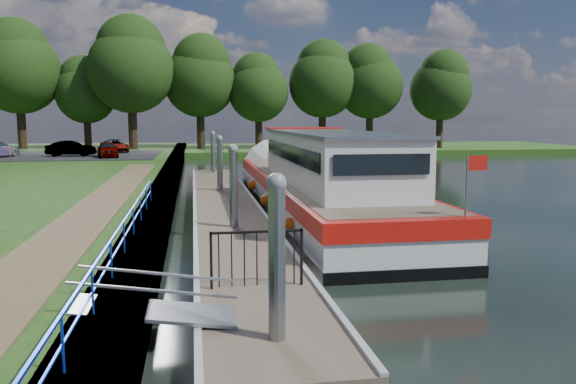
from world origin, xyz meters
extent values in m
plane|color=black|center=(0.00, 0.00, 0.00)|extent=(160.00, 160.00, 0.00)
cube|color=#473D2D|center=(-2.55, 15.00, 0.39)|extent=(1.10, 90.00, 0.78)
cube|color=#214614|center=(12.00, 52.00, 0.30)|extent=(60.00, 18.00, 0.60)
cube|color=brown|center=(-4.40, 8.00, 0.80)|extent=(1.60, 40.00, 0.05)
cube|color=black|center=(-11.00, 38.00, 0.81)|extent=(14.00, 12.00, 0.06)
cube|color=#0C2DBF|center=(-2.75, 3.00, 1.48)|extent=(0.04, 18.00, 0.04)
cube|color=#0C2DBF|center=(-2.75, 3.00, 1.12)|extent=(0.03, 18.00, 0.03)
cylinder|color=#0C2DBF|center=(-2.75, -2.00, 1.14)|extent=(0.04, 0.04, 0.72)
cylinder|color=#0C2DBF|center=(-2.75, 0.00, 1.14)|extent=(0.04, 0.04, 0.72)
cylinder|color=#0C2DBF|center=(-2.75, 2.00, 1.14)|extent=(0.04, 0.04, 0.72)
cylinder|color=#0C2DBF|center=(-2.75, 4.00, 1.14)|extent=(0.04, 0.04, 0.72)
cylinder|color=#0C2DBF|center=(-2.75, 6.00, 1.14)|extent=(0.04, 0.04, 0.72)
cylinder|color=#0C2DBF|center=(-2.75, 8.00, 1.14)|extent=(0.04, 0.04, 0.72)
cylinder|color=#0C2DBF|center=(-2.75, 10.00, 1.14)|extent=(0.04, 0.04, 0.72)
cylinder|color=#0C2DBF|center=(-2.75, 12.00, 1.14)|extent=(0.04, 0.04, 0.72)
cube|color=brown|center=(0.00, 13.00, 0.28)|extent=(2.50, 30.00, 0.24)
cube|color=#9EA0A3|center=(0.00, 1.00, 0.05)|extent=(2.30, 5.00, 0.30)
cube|color=#9EA0A3|center=(0.00, 9.00, 0.05)|extent=(2.30, 5.00, 0.30)
cube|color=#9EA0A3|center=(0.00, 17.00, 0.05)|extent=(2.30, 5.00, 0.30)
cube|color=#9EA0A3|center=(0.00, 25.00, 0.05)|extent=(2.30, 5.00, 0.30)
cube|color=#9EA0A3|center=(1.19, 13.00, 0.43)|extent=(0.12, 30.00, 0.06)
cube|color=#9EA0A3|center=(-1.19, 13.00, 0.43)|extent=(0.12, 30.00, 0.06)
cylinder|color=gray|center=(0.00, -0.50, 1.10)|extent=(0.26, 0.26, 3.40)
sphere|color=gray|center=(0.00, -0.50, 2.80)|extent=(0.30, 0.30, 0.30)
cylinder|color=gray|center=(0.00, 8.50, 1.10)|extent=(0.26, 0.26, 3.40)
sphere|color=gray|center=(0.00, 8.50, 2.80)|extent=(0.30, 0.30, 0.30)
cylinder|color=gray|center=(0.00, 17.50, 1.10)|extent=(0.26, 0.26, 3.40)
sphere|color=gray|center=(0.00, 17.50, 2.80)|extent=(0.30, 0.30, 0.30)
cylinder|color=gray|center=(0.00, 26.50, 1.10)|extent=(0.26, 0.26, 3.40)
sphere|color=gray|center=(0.00, 26.50, 2.80)|extent=(0.30, 0.30, 0.30)
cube|color=#A5A8AD|center=(-1.85, 0.50, 0.60)|extent=(2.58, 1.00, 0.43)
cube|color=#A5A8AD|center=(-1.85, 0.02, 1.10)|extent=(2.58, 0.04, 0.41)
cube|color=#A5A8AD|center=(-1.85, 0.98, 1.10)|extent=(2.58, 0.04, 0.41)
cube|color=black|center=(-0.90, 2.20, 0.98)|extent=(0.05, 0.05, 1.15)
cube|color=black|center=(0.90, 2.20, 0.98)|extent=(0.05, 0.05, 1.15)
cube|color=black|center=(0.00, 2.20, 1.52)|extent=(1.85, 0.05, 0.05)
cube|color=black|center=(-0.75, 2.20, 0.98)|extent=(0.02, 0.02, 1.10)
cube|color=black|center=(-0.50, 2.20, 0.98)|extent=(0.02, 0.02, 1.10)
cube|color=black|center=(-0.25, 2.20, 0.98)|extent=(0.02, 0.02, 1.10)
cube|color=black|center=(0.00, 2.20, 0.98)|extent=(0.02, 0.02, 1.10)
cube|color=black|center=(0.25, 2.20, 0.98)|extent=(0.02, 0.02, 1.10)
cube|color=black|center=(0.50, 2.20, 0.98)|extent=(0.02, 0.02, 1.10)
cube|color=black|center=(0.75, 2.20, 0.98)|extent=(0.02, 0.02, 1.10)
cube|color=black|center=(3.60, 13.27, 0.02)|extent=(4.00, 20.00, 0.55)
cube|color=silver|center=(3.60, 13.27, 0.62)|extent=(3.96, 19.90, 0.65)
cube|color=red|center=(3.60, 13.27, 1.18)|extent=(4.04, 20.00, 0.48)
cube|color=brown|center=(3.60, 13.27, 1.42)|extent=(3.68, 19.20, 0.04)
cone|color=silver|center=(3.60, 23.67, 0.55)|extent=(4.00, 1.50, 4.00)
cube|color=silver|center=(3.60, 10.77, 2.30)|extent=(3.00, 11.00, 1.75)
cube|color=gray|center=(3.60, 10.77, 3.22)|extent=(3.10, 11.20, 0.10)
cube|color=black|center=(2.08, 10.77, 2.55)|extent=(0.04, 10.00, 0.55)
cube|color=black|center=(5.12, 10.77, 2.55)|extent=(0.04, 10.00, 0.55)
cube|color=black|center=(3.60, 16.32, 2.55)|extent=(2.60, 0.04, 0.55)
cube|color=black|center=(3.60, 5.22, 2.55)|extent=(2.60, 0.04, 0.55)
cube|color=red|center=(3.60, 15.97, 3.30)|extent=(3.20, 1.60, 0.06)
cylinder|color=gray|center=(5.10, 3.57, 2.15)|extent=(0.05, 0.05, 1.50)
cube|color=red|center=(5.35, 3.57, 2.70)|extent=(0.50, 0.02, 0.35)
sphere|color=orange|center=(1.48, 7.27, 0.65)|extent=(0.44, 0.44, 0.44)
sphere|color=orange|center=(1.48, 12.27, 0.65)|extent=(0.44, 0.44, 0.44)
sphere|color=orange|center=(1.48, 17.27, 0.65)|extent=(0.44, 0.44, 0.44)
imported|color=#594C47|center=(2.40, 6.30, 2.30)|extent=(0.51, 0.69, 1.72)
cylinder|color=#332316|center=(-17.49, 49.36, 2.70)|extent=(0.83, 0.83, 4.21)
sphere|color=black|center=(-17.49, 49.36, 8.08)|extent=(7.95, 7.95, 7.95)
sphere|color=black|center=(-17.71, 49.47, 10.07)|extent=(6.31, 6.31, 6.31)
cylinder|color=#332316|center=(-11.50, 49.87, 2.15)|extent=(0.70, 0.70, 3.10)
sphere|color=black|center=(-11.50, 49.87, 6.11)|extent=(5.85, 5.85, 5.85)
sphere|color=black|center=(-11.67, 50.04, 7.57)|extent=(4.65, 4.65, 4.65)
cylinder|color=#332316|center=(-6.89, 47.36, 2.75)|extent=(0.84, 0.84, 4.29)
sphere|color=black|center=(-6.89, 47.36, 8.23)|extent=(8.10, 8.10, 8.10)
sphere|color=black|center=(-6.84, 47.51, 10.25)|extent=(6.44, 6.44, 6.44)
cylinder|color=#332316|center=(-0.41, 49.36, 2.52)|extent=(0.79, 0.79, 3.83)
sphere|color=black|center=(-0.41, 49.36, 7.42)|extent=(7.24, 7.24, 7.24)
sphere|color=black|center=(-0.22, 49.13, 9.23)|extent=(5.75, 5.75, 5.75)
cylinder|color=#332316|center=(5.49, 49.09, 2.23)|extent=(0.72, 0.72, 3.26)
sphere|color=black|center=(5.49, 49.09, 6.40)|extent=(6.16, 6.16, 6.16)
sphere|color=black|center=(5.30, 49.34, 7.93)|extent=(4.89, 4.89, 4.89)
cylinder|color=#332316|center=(12.25, 49.38, 2.49)|extent=(0.78, 0.78, 3.77)
sphere|color=black|center=(12.25, 49.38, 7.31)|extent=(7.13, 7.13, 7.13)
sphere|color=black|center=(12.38, 49.62, 9.09)|extent=(5.66, 5.66, 5.66)
cylinder|color=#332316|center=(17.42, 49.40, 2.42)|extent=(0.77, 0.77, 3.65)
sphere|color=black|center=(17.42, 49.40, 7.09)|extent=(6.89, 6.89, 6.89)
sphere|color=black|center=(17.07, 49.41, 8.81)|extent=(5.47, 5.47, 5.47)
cylinder|color=#332316|center=(24.52, 47.52, 2.30)|extent=(0.74, 0.74, 3.41)
sphere|color=black|center=(24.52, 47.52, 6.66)|extent=(6.43, 6.43, 6.43)
sphere|color=black|center=(24.75, 47.30, 8.26)|extent=(5.11, 5.11, 5.11)
imported|color=#999999|center=(-7.50, 34.91, 1.43)|extent=(2.05, 3.68, 1.18)
imported|color=#999999|center=(-10.42, 36.46, 1.42)|extent=(3.61, 1.37, 1.17)
imported|color=#999999|center=(-7.83, 41.29, 1.37)|extent=(3.05, 4.26, 1.08)
camera|label=1|loc=(-1.20, -8.60, 3.75)|focal=35.00mm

